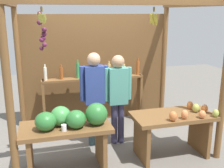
{
  "coord_description": "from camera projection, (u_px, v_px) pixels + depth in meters",
  "views": [
    {
      "loc": [
        -1.13,
        -4.38,
        2.26
      ],
      "look_at": [
        0.0,
        -0.21,
        1.1
      ],
      "focal_mm": 43.81,
      "sensor_mm": 36.0,
      "label": 1
    }
  ],
  "objects": [
    {
      "name": "vendor_man",
      "position": [
        94.0,
        91.0,
        4.56
      ],
      "size": [
        0.48,
        0.22,
        1.61
      ],
      "rotation": [
        0.0,
        0.0,
        -0.16
      ],
      "color": "#39535C",
      "rests_on": "ground"
    },
    {
      "name": "vendor_woman",
      "position": [
        118.0,
        92.0,
        4.62
      ],
      "size": [
        0.48,
        0.21,
        1.57
      ],
      "rotation": [
        0.0,
        0.0,
        0.12
      ],
      "color": "#33314E",
      "rests_on": "ground"
    },
    {
      "name": "bottle_shelf_unit",
      "position": [
        94.0,
        87.0,
        5.43
      ],
      "size": [
        2.01,
        0.22,
        1.36
      ],
      "color": "brown",
      "rests_on": "ground"
    },
    {
      "name": "ground_plane",
      "position": [
        109.0,
        140.0,
        4.95
      ],
      "size": [
        12.0,
        12.0,
        0.0
      ],
      "primitive_type": "plane",
      "color": "slate",
      "rests_on": "ground"
    },
    {
      "name": "market_stall",
      "position": [
        102.0,
        58.0,
        5.03
      ],
      "size": [
        3.14,
        2.16,
        2.45
      ],
      "color": "brown",
      "rests_on": "ground"
    },
    {
      "name": "fruit_counter_left",
      "position": [
        69.0,
        128.0,
        3.83
      ],
      "size": [
        1.28,
        0.64,
        1.02
      ],
      "color": "brown",
      "rests_on": "ground"
    },
    {
      "name": "fruit_counter_right",
      "position": [
        174.0,
        124.0,
        4.3
      ],
      "size": [
        1.27,
        0.66,
        0.85
      ],
      "color": "brown",
      "rests_on": "ground"
    }
  ]
}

